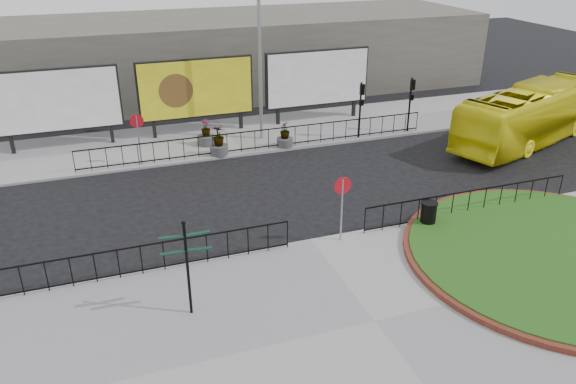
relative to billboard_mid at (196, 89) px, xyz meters
name	(u,v)px	position (x,y,z in m)	size (l,w,h in m)	color
ground	(311,242)	(1.50, -12.97, -2.60)	(90.00, 90.00, 0.00)	black
pavement_near	(374,323)	(1.50, -17.97, -2.54)	(30.00, 10.00, 0.12)	gray
pavement_far	(230,136)	(1.50, -0.97, -2.54)	(44.00, 6.00, 0.12)	gray
brick_edge	(557,255)	(9.00, -16.97, -2.39)	(10.40, 10.40, 0.18)	brown
grass_lawn	(557,255)	(9.00, -16.97, -2.37)	(10.00, 10.00, 0.22)	#264A13
railing_near_left	(141,260)	(-4.50, -13.27, -1.93)	(10.00, 0.10, 1.10)	black
railing_near_right	(469,202)	(8.00, -13.27, -1.93)	(9.00, 0.10, 1.10)	black
railing_far	(262,140)	(2.50, -3.67, -1.93)	(18.00, 0.10, 1.10)	black
speed_sign_far	(138,128)	(-3.50, -3.57, -0.68)	(0.64, 0.07, 2.47)	gray
speed_sign_near	(342,195)	(2.50, -13.37, -0.68)	(0.64, 0.07, 2.47)	gray
billboard_left	(56,101)	(-7.00, 0.00, 0.00)	(6.20, 0.31, 4.10)	black
billboard_mid	(196,89)	(0.00, 0.00, 0.00)	(6.20, 0.31, 4.10)	black
billboard_right	(318,78)	(7.00, 0.00, 0.00)	(6.20, 0.31, 4.10)	black
lamp_post	(260,50)	(3.01, -1.97, 2.23)	(0.74, 0.18, 9.23)	gray
signal_pole_a	(361,102)	(8.00, -3.63, -0.50)	(0.22, 0.26, 3.00)	black
signal_pole_b	(411,97)	(11.00, -3.63, -0.50)	(0.22, 0.26, 3.00)	black
building_backdrop	(193,56)	(1.50, 9.03, -0.10)	(40.00, 10.00, 5.00)	#5E5B52
fingerpost_sign	(187,259)	(-3.39, -15.81, -0.64)	(1.43, 0.29, 3.05)	black
litter_bin	(428,215)	(6.00, -13.57, -1.96)	(0.62, 0.62, 1.02)	black
bus	(532,115)	(16.29, -6.99, -1.07)	(2.56, 10.95, 3.05)	yellow
planter_a	(206,136)	(0.00, -1.97, -2.01)	(0.93, 0.93, 1.36)	#4C4C4F
planter_b	(219,143)	(0.30, -3.57, -1.90)	(0.91, 0.91, 1.49)	#4C4C4F
planter_c	(285,137)	(3.78, -3.57, -1.99)	(0.84, 0.84, 1.32)	#4C4C4F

